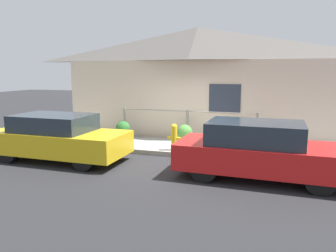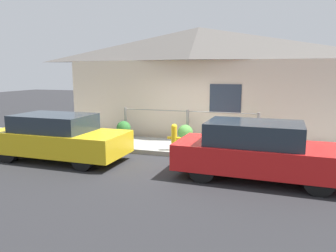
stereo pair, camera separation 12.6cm
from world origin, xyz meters
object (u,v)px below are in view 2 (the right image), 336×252
(car_left, at_px, (58,137))
(car_right, at_px, (259,151))
(potted_plant_by_fence, at_px, (124,129))
(fire_hydrant, at_px, (174,136))
(potted_plant_corner, at_px, (240,136))
(potted_plant_near_hydrant, at_px, (185,133))

(car_left, height_order, car_right, car_right)
(car_right, distance_m, potted_plant_by_fence, 5.67)
(fire_hydrant, distance_m, potted_plant_corner, 2.28)
(car_right, height_order, fire_hydrant, car_right)
(fire_hydrant, bearing_deg, potted_plant_near_hydrant, 88.57)
(potted_plant_by_fence, bearing_deg, car_right, -29.83)
(fire_hydrant, distance_m, potted_plant_by_fence, 2.61)
(fire_hydrant, relative_size, potted_plant_by_fence, 1.31)
(car_right, bearing_deg, potted_plant_near_hydrant, 134.16)
(car_right, xyz_separation_m, potted_plant_near_hydrant, (-2.58, 2.85, -0.23))
(potted_plant_by_fence, distance_m, potted_plant_corner, 4.21)
(potted_plant_by_fence, bearing_deg, fire_hydrant, -27.86)
(potted_plant_near_hydrant, xyz_separation_m, potted_plant_by_fence, (-2.34, -0.03, 0.03))
(fire_hydrant, xyz_separation_m, potted_plant_corner, (1.91, 1.25, -0.09))
(car_left, relative_size, potted_plant_corner, 6.63)
(potted_plant_corner, bearing_deg, car_right, -76.12)
(car_right, relative_size, potted_plant_by_fence, 6.45)
(car_left, bearing_deg, car_right, 0.92)
(car_right, distance_m, fire_hydrant, 3.06)
(car_left, relative_size, car_right, 0.98)
(car_left, bearing_deg, potted_plant_near_hydrant, 43.56)
(car_left, xyz_separation_m, potted_plant_near_hydrant, (3.09, 2.85, -0.21))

